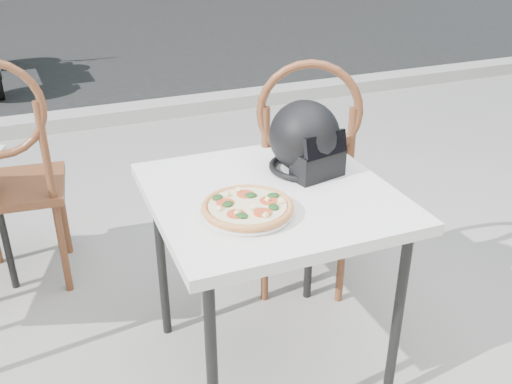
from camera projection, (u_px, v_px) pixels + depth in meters
name	position (u px, v px, depth m)	size (l,w,h in m)	color
ground	(296.00, 323.00, 2.55)	(80.00, 80.00, 0.00)	gray
street_asphalt	(85.00, 33.00, 8.33)	(30.00, 8.00, 0.00)	black
curb	(146.00, 111.00, 5.00)	(30.00, 0.25, 0.12)	#A5A29A
cafe_table_main	(271.00, 209.00, 2.01)	(0.84, 0.84, 0.78)	silver
plate	(248.00, 213.00, 1.82)	(0.36, 0.36, 0.02)	silver
pizza	(248.00, 207.00, 1.81)	(0.35, 0.35, 0.04)	#C88249
helmet	(306.00, 141.00, 2.08)	(0.31, 0.32, 0.27)	black
cafe_chair_main	(305.00, 169.00, 2.50)	(0.58, 0.58, 1.15)	brown
cafe_chair_side	(8.00, 166.00, 2.52)	(0.48, 0.48, 1.15)	brown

